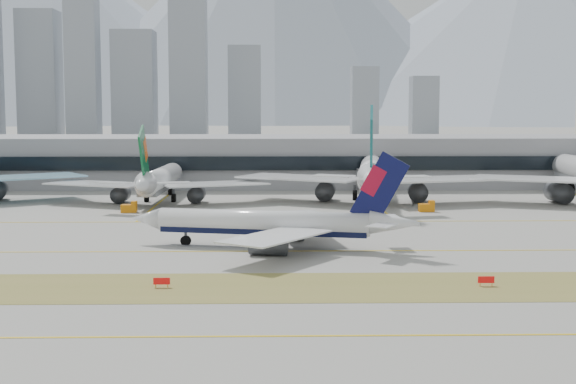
{
  "coord_description": "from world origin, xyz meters",
  "views": [
    {
      "loc": [
        -5.17,
        -136.23,
        23.53
      ],
      "look_at": [
        -2.0,
        18.0,
        7.5
      ],
      "focal_mm": 50.0,
      "sensor_mm": 36.0,
      "label": 1
    }
  ],
  "objects_px": {
    "widebody_eva": "(159,181)",
    "widebody_cathay": "(371,175)",
    "taxiing_airliner": "(274,224)",
    "terminal": "(288,160)"
  },
  "relations": [
    {
      "from": "taxiing_airliner",
      "to": "terminal",
      "type": "relative_size",
      "value": 0.18
    },
    {
      "from": "widebody_eva",
      "to": "terminal",
      "type": "xyz_separation_m",
      "value": [
        33.57,
        49.04,
        2.13
      ]
    },
    {
      "from": "widebody_eva",
      "to": "widebody_cathay",
      "type": "distance_m",
      "value": 54.12
    },
    {
      "from": "taxiing_airliner",
      "to": "widebody_eva",
      "type": "distance_m",
      "value": 73.36
    },
    {
      "from": "widebody_cathay",
      "to": "terminal",
      "type": "relative_size",
      "value": 0.25
    },
    {
      "from": "widebody_eva",
      "to": "widebody_cathay",
      "type": "height_order",
      "value": "widebody_cathay"
    },
    {
      "from": "widebody_eva",
      "to": "widebody_cathay",
      "type": "xyz_separation_m",
      "value": [
        54.06,
        2.39,
        1.21
      ]
    },
    {
      "from": "taxiing_airliner",
      "to": "widebody_eva",
      "type": "bearing_deg",
      "value": -54.04
    },
    {
      "from": "widebody_eva",
      "to": "taxiing_airliner",
      "type": "bearing_deg",
      "value": -155.12
    },
    {
      "from": "widebody_cathay",
      "to": "terminal",
      "type": "distance_m",
      "value": 50.96
    }
  ]
}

